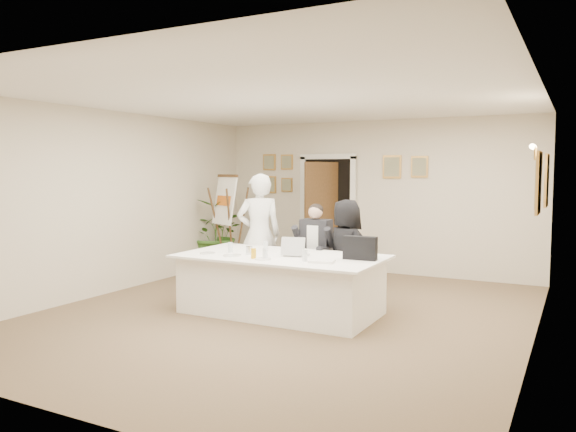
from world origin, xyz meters
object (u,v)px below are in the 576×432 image
(potted_palm, at_px, (218,233))
(laptop_bag, at_px, (360,248))
(paper_stack, at_px, (322,261))
(steel_jug, at_px, (249,250))
(standing_woman, at_px, (346,252))
(conference_table, at_px, (281,284))
(seated_man, at_px, (314,250))
(standing_man, at_px, (259,234))
(laptop, at_px, (297,245))
(flip_chart, at_px, (229,229))
(oj_glass, at_px, (254,253))

(potted_palm, height_order, laptop_bag, potted_palm)
(paper_stack, xyz_separation_m, steel_jug, (-1.12, 0.15, 0.04))
(standing_woman, bearing_deg, conference_table, 91.25)
(seated_man, relative_size, standing_man, 0.77)
(standing_man, height_order, laptop, standing_man)
(flip_chart, height_order, laptop_bag, flip_chart)
(potted_palm, xyz_separation_m, laptop_bag, (3.79, -2.36, 0.25))
(oj_glass, bearing_deg, seated_man, 83.44)
(seated_man, xyz_separation_m, flip_chart, (-2.20, 1.05, 0.11))
(seated_man, relative_size, potted_palm, 1.05)
(standing_woman, relative_size, oj_glass, 11.41)
(laptop_bag, xyz_separation_m, steel_jug, (-1.46, -0.26, -0.09))
(potted_palm, height_order, paper_stack, potted_palm)
(potted_palm, xyz_separation_m, steel_jug, (2.33, -2.62, 0.16))
(laptop_bag, bearing_deg, laptop, -178.48)
(flip_chart, bearing_deg, steel_jug, -51.25)
(paper_stack, distance_m, steel_jug, 1.13)
(potted_palm, bearing_deg, standing_woman, -25.87)
(laptop_bag, bearing_deg, potted_palm, 145.32)
(flip_chart, bearing_deg, oj_glass, -51.04)
(seated_man, xyz_separation_m, oj_glass, (-0.17, -1.47, 0.13))
(conference_table, relative_size, standing_woman, 1.80)
(oj_glass, height_order, steel_jug, oj_glass)
(oj_glass, bearing_deg, paper_stack, 7.59)
(laptop_bag, bearing_deg, standing_woman, 119.83)
(seated_man, bearing_deg, steel_jug, -110.33)
(paper_stack, height_order, oj_glass, oj_glass)
(seated_man, xyz_separation_m, laptop, (0.21, -1.00, 0.21))
(flip_chart, bearing_deg, paper_stack, -39.30)
(conference_table, distance_m, potted_palm, 3.70)
(seated_man, height_order, steel_jug, seated_man)
(laptop_bag, bearing_deg, standing_man, 156.31)
(potted_palm, bearing_deg, standing_man, -40.79)
(standing_man, relative_size, paper_stack, 6.11)
(potted_palm, bearing_deg, conference_table, -42.27)
(paper_stack, height_order, steel_jug, steel_jug)
(potted_palm, bearing_deg, paper_stack, -38.76)
(standing_woman, xyz_separation_m, laptop, (-0.36, -0.83, 0.17))
(potted_palm, bearing_deg, flip_chart, -35.63)
(standing_man, distance_m, laptop, 1.30)
(laptop, distance_m, steel_jug, 0.64)
(conference_table, bearing_deg, oj_glass, -113.09)
(conference_table, distance_m, laptop, 0.56)
(seated_man, distance_m, flip_chart, 2.44)
(seated_man, bearing_deg, standing_man, -167.39)
(standing_woman, bearing_deg, laptop, 100.33)
(flip_chart, relative_size, standing_woman, 1.19)
(standing_woman, height_order, laptop_bag, standing_woman)
(laptop, xyz_separation_m, steel_jug, (-0.61, -0.20, -0.08))
(conference_table, height_order, standing_woman, standing_woman)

